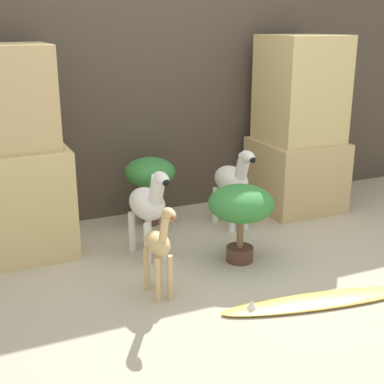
% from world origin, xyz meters
% --- Properties ---
extents(ground_plane, '(14.00, 14.00, 0.00)m').
position_xyz_m(ground_plane, '(0.00, 0.00, 0.00)').
color(ground_plane, '#B2A88E').
extents(wall_back, '(6.40, 0.08, 2.20)m').
position_xyz_m(wall_back, '(0.00, 1.56, 1.10)').
color(wall_back, '#473D33').
rests_on(wall_back, ground_plane).
extents(rock_pillar_left, '(0.65, 0.65, 1.39)m').
position_xyz_m(rock_pillar_left, '(-1.12, 1.11, 0.63)').
color(rock_pillar_left, '#D1B775').
rests_on(rock_pillar_left, ground_plane).
extents(rock_pillar_right, '(0.65, 0.65, 1.42)m').
position_xyz_m(rock_pillar_right, '(1.12, 1.11, 0.66)').
color(rock_pillar_right, tan).
rests_on(rock_pillar_right, ground_plane).
extents(zebra_right, '(0.23, 0.48, 0.64)m').
position_xyz_m(zebra_right, '(0.42, 0.93, 0.37)').
color(zebra_right, white).
rests_on(zebra_right, ground_plane).
extents(zebra_left, '(0.25, 0.48, 0.64)m').
position_xyz_m(zebra_left, '(-0.35, 0.66, 0.37)').
color(zebra_left, white).
rests_on(zebra_left, ground_plane).
extents(giraffe_figurine, '(0.14, 0.35, 0.58)m').
position_xyz_m(giraffe_figurine, '(-0.49, 0.12, 0.31)').
color(giraffe_figurine, tan).
rests_on(giraffe_figurine, ground_plane).
extents(potted_palm_front, '(0.39, 0.39, 0.53)m').
position_xyz_m(potted_palm_front, '(-0.14, 1.22, 0.41)').
color(potted_palm_front, '#513323').
rests_on(potted_palm_front, ground_plane).
extents(potted_palm_back, '(0.43, 0.43, 0.52)m').
position_xyz_m(potted_palm_back, '(0.17, 0.35, 0.38)').
color(potted_palm_back, '#513323').
rests_on(potted_palm_back, ground_plane).
extents(surfboard, '(1.18, 0.38, 0.07)m').
position_xyz_m(surfboard, '(0.30, -0.32, 0.01)').
color(surfboard, gold).
rests_on(surfboard, ground_plane).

